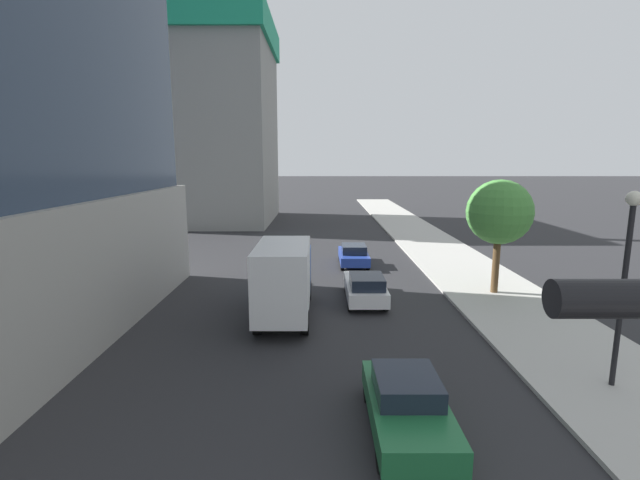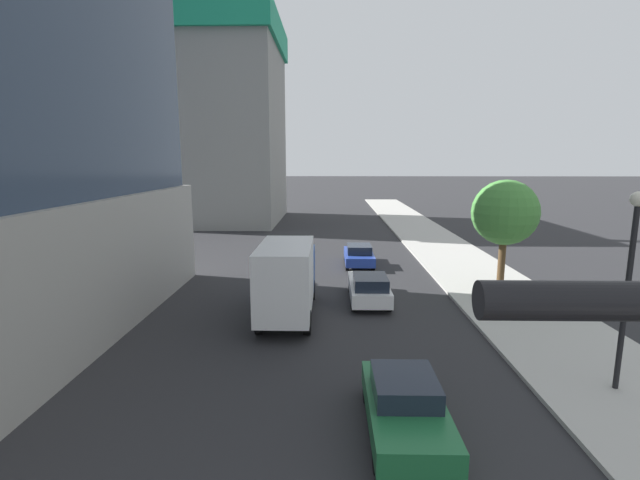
{
  "view_description": "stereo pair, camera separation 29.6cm",
  "coord_description": "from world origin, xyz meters",
  "px_view_note": "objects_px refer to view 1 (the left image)",
  "views": [
    {
      "loc": [
        -0.35,
        0.76,
        6.98
      ],
      "look_at": [
        -0.43,
        17.73,
        3.95
      ],
      "focal_mm": 25.24,
      "sensor_mm": 36.0,
      "label": 1
    },
    {
      "loc": [
        -0.05,
        0.76,
        6.98
      ],
      "look_at": [
        -0.43,
        17.73,
        3.95
      ],
      "focal_mm": 25.24,
      "sensor_mm": 36.0,
      "label": 2
    }
  ],
  "objects_px": {
    "car_blue": "(356,255)",
    "box_truck": "(286,277)",
    "construction_building": "(218,111)",
    "car_white": "(367,287)",
    "street_lamp": "(629,262)",
    "street_tree": "(502,213)",
    "car_green": "(409,405)"
  },
  "relations": [
    {
      "from": "car_blue",
      "to": "box_truck",
      "type": "bearing_deg",
      "value": -110.5
    },
    {
      "from": "construction_building",
      "to": "car_white",
      "type": "height_order",
      "value": "construction_building"
    },
    {
      "from": "car_blue",
      "to": "street_lamp",
      "type": "bearing_deg",
      "value": -67.91
    },
    {
      "from": "construction_building",
      "to": "street_tree",
      "type": "relative_size",
      "value": 5.44
    },
    {
      "from": "street_tree",
      "to": "box_truck",
      "type": "bearing_deg",
      "value": -162.03
    },
    {
      "from": "street_tree",
      "to": "car_blue",
      "type": "xyz_separation_m",
      "value": [
        -6.88,
        6.76,
        -3.63
      ]
    },
    {
      "from": "box_truck",
      "to": "street_tree",
      "type": "bearing_deg",
      "value": 17.97
    },
    {
      "from": "construction_building",
      "to": "street_lamp",
      "type": "bearing_deg",
      "value": -62.18
    },
    {
      "from": "construction_building",
      "to": "car_white",
      "type": "xyz_separation_m",
      "value": [
        13.89,
        -30.42,
        -11.63
      ]
    },
    {
      "from": "street_lamp",
      "to": "car_green",
      "type": "xyz_separation_m",
      "value": [
        -6.75,
        -2.18,
        -3.29
      ]
    },
    {
      "from": "car_white",
      "to": "box_truck",
      "type": "height_order",
      "value": "box_truck"
    },
    {
      "from": "construction_building",
      "to": "car_blue",
      "type": "xyz_separation_m",
      "value": [
        13.89,
        -22.48,
        -11.67
      ]
    },
    {
      "from": "street_lamp",
      "to": "box_truck",
      "type": "bearing_deg",
      "value": 148.83
    },
    {
      "from": "street_tree",
      "to": "car_blue",
      "type": "height_order",
      "value": "street_tree"
    },
    {
      "from": "construction_building",
      "to": "street_lamp",
      "type": "height_order",
      "value": "construction_building"
    },
    {
      "from": "construction_building",
      "to": "car_white",
      "type": "relative_size",
      "value": 6.95
    },
    {
      "from": "construction_building",
      "to": "street_tree",
      "type": "height_order",
      "value": "construction_building"
    },
    {
      "from": "car_green",
      "to": "car_blue",
      "type": "xyz_separation_m",
      "value": [
        0.0,
        18.81,
        -0.03
      ]
    },
    {
      "from": "construction_building",
      "to": "box_truck",
      "type": "height_order",
      "value": "construction_building"
    },
    {
      "from": "street_tree",
      "to": "car_green",
      "type": "xyz_separation_m",
      "value": [
        -6.88,
        -12.05,
        -3.6
      ]
    },
    {
      "from": "street_tree",
      "to": "box_truck",
      "type": "distance_m",
      "value": 11.52
    },
    {
      "from": "car_white",
      "to": "box_truck",
      "type": "distance_m",
      "value": 4.61
    },
    {
      "from": "street_tree",
      "to": "car_green",
      "type": "relative_size",
      "value": 1.33
    },
    {
      "from": "street_lamp",
      "to": "car_green",
      "type": "bearing_deg",
      "value": -162.13
    },
    {
      "from": "construction_building",
      "to": "car_green",
      "type": "height_order",
      "value": "construction_building"
    },
    {
      "from": "construction_building",
      "to": "car_green",
      "type": "distance_m",
      "value": 45.09
    },
    {
      "from": "street_lamp",
      "to": "car_white",
      "type": "height_order",
      "value": "street_lamp"
    },
    {
      "from": "car_green",
      "to": "box_truck",
      "type": "xyz_separation_m",
      "value": [
        -3.83,
        8.58,
        1.15
      ]
    },
    {
      "from": "construction_building",
      "to": "street_lamp",
      "type": "relative_size",
      "value": 5.36
    },
    {
      "from": "box_truck",
      "to": "construction_building",
      "type": "bearing_deg",
      "value": 107.1
    },
    {
      "from": "box_truck",
      "to": "car_green",
      "type": "bearing_deg",
      "value": -65.96
    },
    {
      "from": "car_green",
      "to": "box_truck",
      "type": "bearing_deg",
      "value": 114.04
    }
  ]
}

